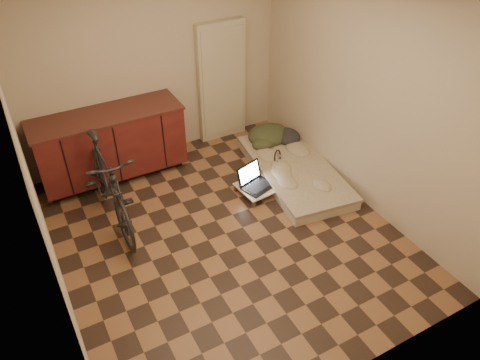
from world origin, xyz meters
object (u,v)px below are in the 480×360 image
laptop (255,182)px  bicycle (107,180)px  futon (294,170)px  lap_desk (265,184)px

laptop → bicycle: bearing=151.0°
futon → lap_desk: 0.51m
lap_desk → laptop: laptop is taller
lap_desk → futon: bearing=4.3°
futon → laptop: size_ratio=4.27×
bicycle → laptop: bearing=-12.0°
bicycle → futon: bicycle is taller
laptop → lap_desk: bearing=-22.7°
bicycle → laptop: 1.77m
bicycle → laptop: (1.69, -0.36, -0.40)m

